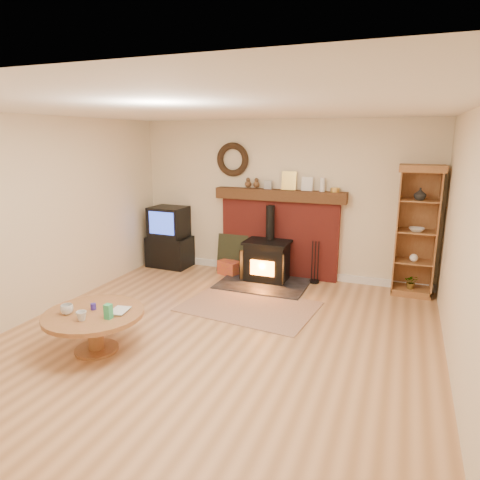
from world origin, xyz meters
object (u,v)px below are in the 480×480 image
at_px(tv_unit, 169,238).
at_px(curio_cabinet, 416,231).
at_px(wood_stove, 266,262).
at_px(coffee_table, 94,320).

bearing_deg(tv_unit, curio_cabinet, 1.19).
height_order(tv_unit, curio_cabinet, curio_cabinet).
distance_m(wood_stove, curio_cabinet, 2.33).
bearing_deg(wood_stove, curio_cabinet, 7.32).
relative_size(wood_stove, tv_unit, 1.27).
bearing_deg(wood_stove, coffee_table, -109.72).
bearing_deg(curio_cabinet, tv_unit, -178.81).
distance_m(curio_cabinet, coffee_table, 4.62).
bearing_deg(tv_unit, coffee_table, -74.35).
height_order(wood_stove, coffee_table, wood_stove).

